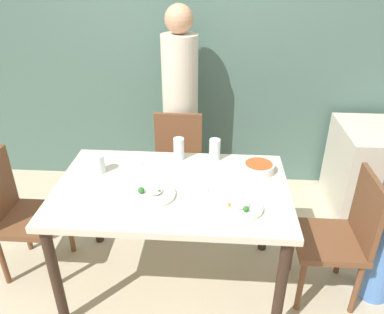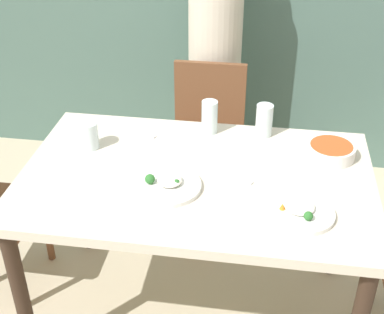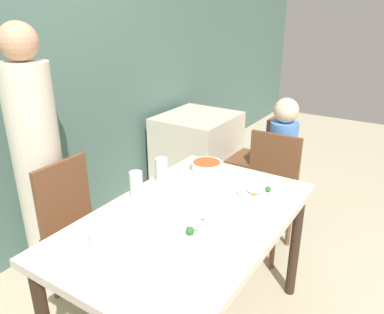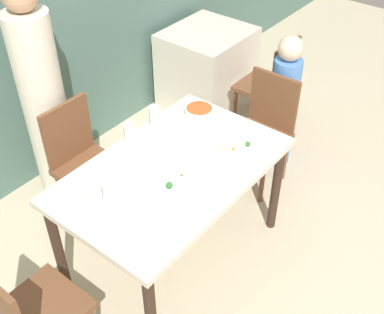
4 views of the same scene
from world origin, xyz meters
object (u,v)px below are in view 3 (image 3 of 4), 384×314
Objects in this scene: person_child at (281,169)px; plate_rice_adult at (196,229)px; bowl_curry at (207,166)px; person_adult at (39,168)px; chair_adult_spot at (80,226)px; glass_water_tall at (98,244)px; chair_child_spot at (266,190)px.

plate_rice_adult is at bearing -176.05° from person_child.
person_adult is at bearing 123.30° from bowl_curry.
glass_water_tall is at bearing -123.29° from chair_adult_spot.
person_adult is at bearing -135.40° from chair_child_spot.
person_child reaches higher than plate_rice_adult.
chair_adult_spot is 0.92m from plate_rice_adult.
person_adult is at bearing 90.00° from chair_adult_spot.
chair_adult_spot is at bearing 135.91° from bowl_curry.
chair_child_spot is at bearing -45.40° from person_adult.
chair_child_spot is at bearing -35.70° from chair_adult_spot.
bowl_curry is at bearing 4.32° from glass_water_tall.
bowl_curry is at bearing 26.88° from plate_rice_adult.
glass_water_tall is (-0.37, 0.24, 0.04)m from plate_rice_adult.
chair_child_spot is (1.07, -0.77, 0.00)m from chair_adult_spot.
chair_adult_spot is 0.79× the size of person_child.
bowl_curry is (-0.78, 0.22, 0.26)m from person_child.
person_child reaches higher than chair_adult_spot.
glass_water_tall is at bearing -113.58° from person_adult.
bowl_curry is at bearing -113.39° from chair_child_spot.
glass_water_tall is at bearing 147.14° from plate_rice_adult.
person_child is 5.66× the size of bowl_curry.
chair_child_spot is at bearing -23.39° from bowl_curry.
plate_rice_adult is (-0.62, -0.31, -0.02)m from bowl_curry.
glass_water_tall is (-0.41, -0.95, 0.04)m from person_adult.
chair_child_spot is 7.53× the size of glass_water_tall.
bowl_curry is 1.69× the size of glass_water_tall.
person_adult is 6.29× the size of plate_rice_adult.
plate_rice_adult is at bearing -32.86° from glass_water_tall.
plate_rice_adult is (-0.04, -0.87, 0.31)m from chair_adult_spot.
person_child is at bearing 3.95° from plate_rice_adult.
chair_child_spot reaches higher than bowl_curry.
chair_child_spot is 0.79× the size of person_child.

